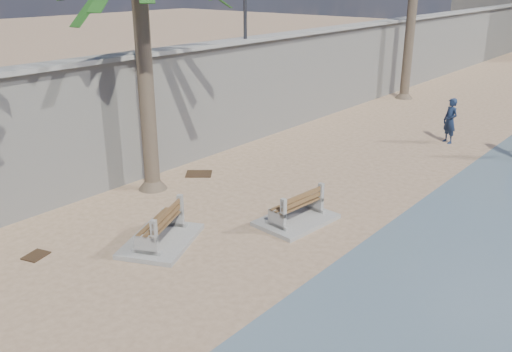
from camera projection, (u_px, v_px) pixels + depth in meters
The scene contains 7 objects.
seawall at pixel (358, 66), 24.67m from camera, with size 0.45×70.00×3.50m, color gray.
wall_cap at pixel (361, 25), 24.04m from camera, with size 0.80×70.00×0.12m, color gray.
bench_near at pixel (160, 228), 11.95m from camera, with size 2.01×2.32×0.81m.
bench_far at pixel (296, 209), 12.98m from camera, with size 1.45×1.99×0.78m.
person_a at pixel (451, 117), 19.04m from camera, with size 0.66×0.45×1.84m, color #16233D.
debris_c at pixel (199, 174), 16.25m from camera, with size 0.76×0.61×0.03m, color #382616.
debris_d at pixel (36, 256), 11.49m from camera, with size 0.49×0.39×0.03m, color #382616.
Camera 1 is at (7.06, -2.15, 5.59)m, focal length 38.00 mm.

